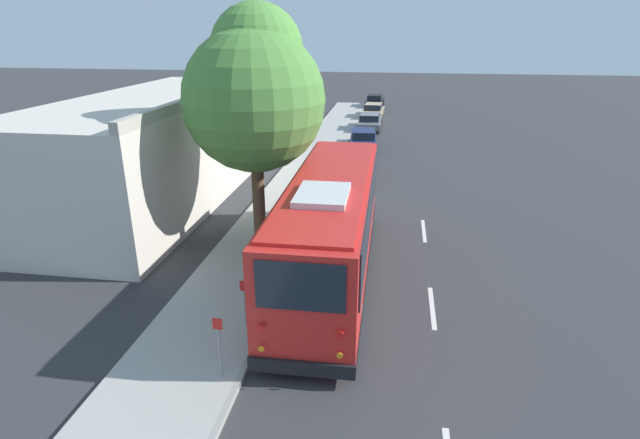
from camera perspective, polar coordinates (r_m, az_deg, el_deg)
ground_plane at (r=16.16m, az=1.08°, el=-7.43°), size 160.00×160.00×0.00m
sidewalk_slab at (r=16.74m, az=-9.25°, el=-6.37°), size 80.00×3.02×0.15m
curb_strip at (r=16.35m, az=-3.93°, el=-6.82°), size 80.00×0.14×0.15m
shuttle_bus at (r=15.96m, az=1.22°, el=-0.24°), size 11.27×2.83×3.54m
parked_sedan_maroon at (r=27.89m, az=3.97°, el=6.31°), size 4.72×1.83×1.30m
parked_sedan_navy at (r=34.05m, az=4.98°, el=9.03°), size 4.79×2.01×1.32m
parked_sedan_gray at (r=40.64m, az=5.69°, el=10.97°), size 4.29×1.79×1.30m
parked_sedan_tan at (r=46.46m, az=6.10°, el=12.21°), size 4.43×1.91×1.27m
parked_sedan_black at (r=52.73m, az=6.29°, el=13.26°), size 4.30×1.84×1.27m
street_tree at (r=18.03m, az=-7.48°, el=14.44°), size 5.00×5.00×8.44m
sign_post_near at (r=11.95m, az=-11.44°, el=-14.00°), size 0.06×0.22×1.52m
sign_post_far at (r=13.59m, az=-8.57°, el=-9.46°), size 0.06×0.22×1.39m
building_backdrop at (r=25.25m, az=-17.67°, el=7.98°), size 17.60×6.30×5.17m
lane_stripe_mid at (r=15.30m, az=12.70°, el=-9.76°), size 2.40×0.14×0.01m
lane_stripe_ahead at (r=20.68m, az=11.78°, el=-1.25°), size 2.40×0.14×0.01m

